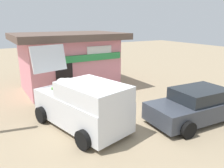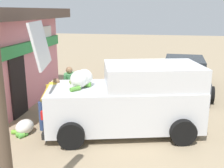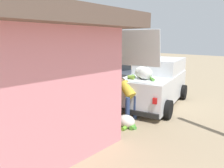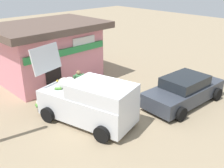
{
  "view_description": "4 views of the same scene",
  "coord_description": "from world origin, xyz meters",
  "px_view_note": "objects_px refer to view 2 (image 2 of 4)",
  "views": [
    {
      "loc": [
        -4.25,
        -7.44,
        3.98
      ],
      "look_at": [
        0.54,
        0.87,
        1.24
      ],
      "focal_mm": 35.12,
      "sensor_mm": 36.0,
      "label": 1
    },
    {
      "loc": [
        -8.38,
        -0.99,
        3.27
      ],
      "look_at": [
        0.47,
        0.69,
        0.83
      ],
      "focal_mm": 43.66,
      "sensor_mm": 36.0,
      "label": 2
    },
    {
      "loc": [
        -5.98,
        7.32,
        2.71
      ],
      "look_at": [
        0.47,
        0.7,
        0.7
      ],
      "focal_mm": 32.92,
      "sensor_mm": 36.0,
      "label": 3
    },
    {
      "loc": [
        -7.24,
        -7.7,
        5.85
      ],
      "look_at": [
        0.12,
        0.05,
        1.27
      ],
      "focal_mm": 41.39,
      "sensor_mm": 36.0,
      "label": 4
    }
  ],
  "objects_px": {
    "parked_sedan": "(184,75)",
    "unloaded_banana_pile": "(24,127)",
    "vendor_standing": "(70,87)",
    "paint_bucket": "(68,87)",
    "customer_bending": "(50,100)",
    "delivery_van": "(129,98)"
  },
  "relations": [
    {
      "from": "delivery_van",
      "to": "vendor_standing",
      "type": "bearing_deg",
      "value": 64.52
    },
    {
      "from": "parked_sedan",
      "to": "customer_bending",
      "type": "height_order",
      "value": "customer_bending"
    },
    {
      "from": "unloaded_banana_pile",
      "to": "paint_bucket",
      "type": "bearing_deg",
      "value": 1.89
    },
    {
      "from": "customer_bending",
      "to": "paint_bucket",
      "type": "relative_size",
      "value": 3.38
    },
    {
      "from": "vendor_standing",
      "to": "customer_bending",
      "type": "relative_size",
      "value": 1.11
    },
    {
      "from": "parked_sedan",
      "to": "vendor_standing",
      "type": "bearing_deg",
      "value": 132.57
    },
    {
      "from": "unloaded_banana_pile",
      "to": "paint_bucket",
      "type": "height_order",
      "value": "paint_bucket"
    },
    {
      "from": "vendor_standing",
      "to": "paint_bucket",
      "type": "xyz_separation_m",
      "value": [
        2.22,
        0.87,
        -0.68
      ]
    },
    {
      "from": "parked_sedan",
      "to": "paint_bucket",
      "type": "bearing_deg",
      "value": 105.05
    },
    {
      "from": "parked_sedan",
      "to": "unloaded_banana_pile",
      "type": "relative_size",
      "value": 6.78
    },
    {
      "from": "parked_sedan",
      "to": "paint_bucket",
      "type": "relative_size",
      "value": 10.99
    },
    {
      "from": "parked_sedan",
      "to": "vendor_standing",
      "type": "relative_size",
      "value": 2.93
    },
    {
      "from": "delivery_van",
      "to": "vendor_standing",
      "type": "distance_m",
      "value": 2.25
    },
    {
      "from": "delivery_van",
      "to": "paint_bucket",
      "type": "xyz_separation_m",
      "value": [
        3.19,
        2.9,
        -0.74
      ]
    },
    {
      "from": "vendor_standing",
      "to": "paint_bucket",
      "type": "height_order",
      "value": "vendor_standing"
    },
    {
      "from": "customer_bending",
      "to": "paint_bucket",
      "type": "bearing_deg",
      "value": 11.8
    },
    {
      "from": "delivery_van",
      "to": "paint_bucket",
      "type": "relative_size",
      "value": 11.17
    },
    {
      "from": "paint_bucket",
      "to": "customer_bending",
      "type": "bearing_deg",
      "value": -168.2
    },
    {
      "from": "delivery_van",
      "to": "unloaded_banana_pile",
      "type": "height_order",
      "value": "delivery_van"
    },
    {
      "from": "delivery_van",
      "to": "paint_bucket",
      "type": "distance_m",
      "value": 4.37
    },
    {
      "from": "delivery_van",
      "to": "paint_bucket",
      "type": "height_order",
      "value": "delivery_van"
    },
    {
      "from": "vendor_standing",
      "to": "parked_sedan",
      "type": "bearing_deg",
      "value": -47.43
    }
  ]
}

